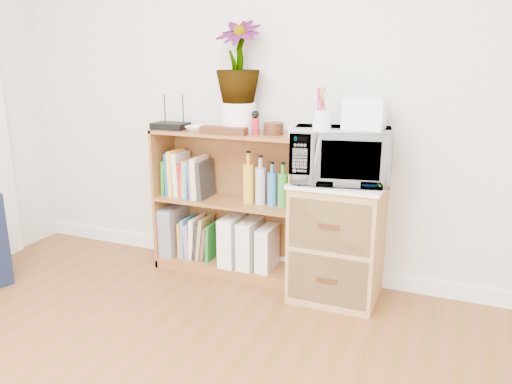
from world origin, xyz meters
The scene contains 21 objects.
skirting_board centered at (0.00, 2.24, 0.05)m, with size 4.00×0.02×0.10m, color white.
bookshelf centered at (-0.35, 2.10, 0.47)m, with size 1.00×0.30×0.95m, color brown.
wicker_unit centered at (0.40, 2.02, 0.35)m, with size 0.50×0.45×0.70m, color #9E7542.
microwave centered at (0.40, 2.02, 0.87)m, with size 0.54×0.37×0.30m, color white.
pen_cup centered at (0.31, 1.91, 1.08)m, with size 0.10×0.10×0.11m, color silver.
small_appliance centered at (0.51, 2.06, 1.11)m, with size 0.22×0.18×0.17m, color white.
router centered at (-0.76, 2.08, 0.97)m, with size 0.23×0.15×0.04m, color black.
white_bowl centered at (-0.56, 2.07, 0.97)m, with size 0.13×0.13×0.03m, color white.
plant_pot centered at (-0.28, 2.12, 1.04)m, with size 0.22×0.22×0.18m, color white.
potted_plant centered at (-0.28, 2.12, 1.38)m, with size 0.28×0.28×0.49m, color #3D7A31.
trinket_box centered at (-0.33, 2.00, 0.97)m, with size 0.30×0.07×0.05m, color #391E0F.
kokeshi_doll centered at (-0.14, 2.06, 1.00)m, with size 0.04×0.04×0.10m, color #AF1525.
wooden_bowl centered at (-0.04, 2.11, 0.99)m, with size 0.12×0.12×0.07m, color #32180D.
paint_jars centered at (0.13, 2.01, 0.98)m, with size 0.12×0.04×0.06m, color pink.
file_box centered at (-0.78, 2.10, 0.24)m, with size 0.10×0.27×0.34m, color slate.
magazine_holder_left centered at (-0.32, 2.09, 0.23)m, with size 0.10×0.26×0.32m, color white.
magazine_holder_mid centered at (-0.20, 2.09, 0.23)m, with size 0.10×0.25×0.31m, color silver.
magazine_holder_right centered at (-0.07, 2.09, 0.21)m, with size 0.09×0.23×0.28m, color white.
cookbooks centered at (-0.66, 2.10, 0.63)m, with size 0.31×0.20×0.31m.
liquor_bottles centered at (-0.04, 2.10, 0.65)m, with size 0.45×0.07×0.32m.
lower_books centered at (-0.58, 2.10, 0.20)m, with size 0.24×0.19×0.29m.
Camera 1 is at (1.02, -0.74, 1.41)m, focal length 35.00 mm.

